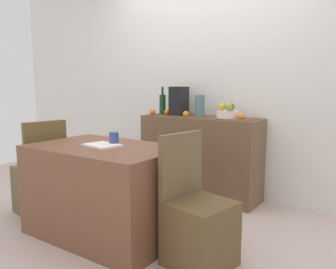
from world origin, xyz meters
TOP-DOWN VIEW (x-y plane):
  - ground_plane at (0.00, 0.00)m, footprint 6.40×6.40m
  - room_wall_rear at (0.00, 1.18)m, footprint 6.40×0.06m
  - sideboard_console at (0.07, 0.92)m, footprint 1.32×0.42m
  - table_runner at (0.07, 0.92)m, footprint 1.24×0.32m
  - fruit_bowl at (0.38, 0.92)m, footprint 0.22×0.22m
  - apple_front at (0.32, 0.91)m, footprint 0.08×0.08m
  - apple_center at (0.41, 0.88)m, footprint 0.08×0.08m
  - apple_upper at (0.40, 0.96)m, footprint 0.08×0.08m
  - wine_bottle at (-0.44, 0.92)m, footprint 0.07×0.07m
  - coffee_maker at (-0.21, 0.92)m, footprint 0.16×0.18m
  - ceramic_vase at (0.06, 0.92)m, footprint 0.10×0.10m
  - orange_loose_far at (0.54, 0.89)m, footprint 0.06×0.06m
  - orange_loose_end at (-0.52, 0.83)m, footprint 0.07×0.07m
  - orange_loose_mid at (-0.35, 0.89)m, footprint 0.07×0.07m
  - orange_loose_near_bowl at (-0.07, 0.83)m, footprint 0.07×0.07m
  - dining_table at (-0.08, -0.39)m, footprint 1.21×0.78m
  - open_book at (-0.08, -0.41)m, footprint 0.31×0.25m
  - coffee_cup at (-0.04, -0.31)m, footprint 0.08×0.08m
  - chair_near_window at (-0.95, -0.39)m, footprint 0.47×0.47m
  - chair_by_corner at (0.79, -0.38)m, footprint 0.47×0.47m

SIDE VIEW (x-z plane):
  - ground_plane at x=0.00m, z-range -0.02..0.00m
  - chair_near_window at x=-0.95m, z-range -0.18..0.72m
  - chair_by_corner at x=0.79m, z-range -0.18..0.72m
  - dining_table at x=-0.08m, z-range 0.00..0.74m
  - sideboard_console at x=0.07m, z-range 0.00..0.88m
  - open_book at x=-0.08m, z-range 0.74..0.76m
  - coffee_cup at x=-0.04m, z-range 0.74..0.85m
  - table_runner at x=0.07m, z-range 0.88..0.89m
  - orange_loose_far at x=0.54m, z-range 0.88..0.94m
  - orange_loose_near_bowl at x=-0.07m, z-range 0.88..0.95m
  - orange_loose_end at x=-0.52m, z-range 0.88..0.95m
  - orange_loose_mid at x=-0.35m, z-range 0.88..0.95m
  - fruit_bowl at x=0.38m, z-range 0.89..0.96m
  - ceramic_vase at x=0.06m, z-range 0.88..1.12m
  - apple_upper at x=0.40m, z-range 0.96..1.04m
  - apple_front at x=0.32m, z-range 0.96..1.04m
  - apple_center at x=0.41m, z-range 0.96..1.04m
  - wine_bottle at x=-0.44m, z-range 0.84..1.16m
  - coffee_maker at x=-0.21m, z-range 0.88..1.20m
  - room_wall_rear at x=0.00m, z-range 0.00..2.70m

